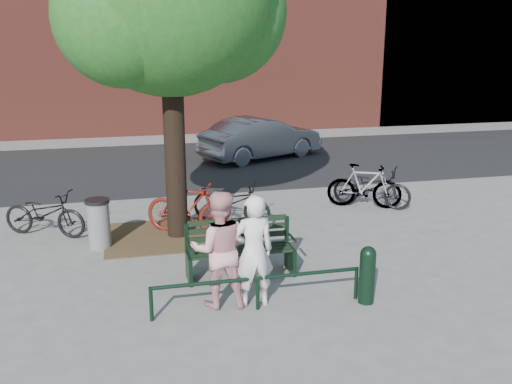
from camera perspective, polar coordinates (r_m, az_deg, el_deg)
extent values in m
plane|color=gray|center=(9.41, -1.53, -8.39)|extent=(90.00, 90.00, 0.00)
cube|color=brown|center=(11.32, -8.80, -4.33)|extent=(2.40, 2.00, 0.02)
cube|color=black|center=(17.44, -7.24, 2.74)|extent=(40.00, 7.00, 0.01)
cube|color=black|center=(9.21, -6.71, -7.53)|extent=(0.06, 0.52, 0.45)
cube|color=black|center=(9.26, -6.97, -4.45)|extent=(0.06, 0.06, 0.44)
cylinder|color=black|center=(8.96, -6.72, -5.39)|extent=(0.04, 0.36, 0.04)
cube|color=black|center=(9.52, 3.45, -6.67)|extent=(0.06, 0.52, 0.45)
cube|color=black|center=(9.57, 3.10, -3.69)|extent=(0.06, 0.06, 0.44)
cylinder|color=black|center=(9.28, 3.67, -4.57)|extent=(0.04, 0.36, 0.04)
cube|color=black|center=(9.24, -1.55, -5.83)|extent=(1.64, 0.46, 0.04)
cube|color=black|center=(9.35, -1.85, -3.68)|extent=(1.64, 0.03, 0.47)
cylinder|color=black|center=(8.06, -10.44, -10.97)|extent=(0.06, 0.06, 0.50)
cylinder|color=black|center=(8.24, 0.18, -10.08)|extent=(0.06, 0.06, 0.50)
cylinder|color=black|center=(8.68, 9.98, -8.95)|extent=(0.06, 0.06, 0.50)
cylinder|color=black|center=(8.15, 0.18, -8.62)|extent=(3.00, 0.06, 0.06)
cylinder|color=black|center=(10.85, -8.15, 5.18)|extent=(0.40, 0.40, 3.80)
sphere|color=#205019|center=(11.10, -3.92, 17.46)|extent=(2.60, 2.60, 2.60)
sphere|color=#205019|center=(10.24, -13.07, 16.73)|extent=(2.40, 2.40, 2.40)
imported|color=white|center=(8.14, -0.27, -5.95)|extent=(0.64, 0.45, 1.66)
imported|color=pink|center=(8.15, -3.69, -5.75)|extent=(0.91, 0.75, 1.72)
cylinder|color=black|center=(8.55, 11.03, -8.48)|extent=(0.23, 0.23, 0.76)
sphere|color=black|center=(8.40, 11.16, -6.12)|extent=(0.23, 0.23, 0.23)
cylinder|color=gray|center=(10.88, -15.44, -3.21)|extent=(0.41, 0.41, 0.86)
cylinder|color=black|center=(10.74, -15.62, -0.88)|extent=(0.45, 0.45, 0.06)
imported|color=black|center=(11.81, -20.39, -2.02)|extent=(1.82, 1.32, 0.91)
imported|color=#5A140C|center=(11.18, -6.76, -1.60)|extent=(1.80, 1.41, 1.09)
imported|color=black|center=(11.82, -2.48, -0.99)|extent=(1.79, 1.53, 0.93)
imported|color=gray|center=(13.13, 10.79, 0.60)|extent=(1.71, 1.15, 1.00)
imported|color=black|center=(13.22, 11.51, 0.51)|extent=(1.79, 1.57, 0.94)
imported|color=gray|center=(18.08, 0.52, 5.42)|extent=(4.22, 2.92, 1.32)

